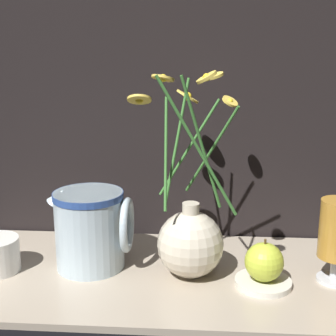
{
  "coord_description": "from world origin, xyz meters",
  "views": [
    {
      "loc": [
        0.07,
        -0.77,
        0.4
      ],
      "look_at": [
        0.02,
        0.0,
        0.21
      ],
      "focal_mm": 50.0,
      "sensor_mm": 36.0,
      "label": 1
    }
  ],
  "objects": [
    {
      "name": "ceramic_pitcher",
      "position": [
        -0.12,
        0.02,
        0.09
      ],
      "size": [
        0.15,
        0.13,
        0.16
      ],
      "color": "silver",
      "rests_on": "shelf"
    },
    {
      "name": "saucer_plate",
      "position": [
        0.18,
        -0.04,
        0.02
      ],
      "size": [
        0.1,
        0.1,
        0.01
      ],
      "color": "silver",
      "rests_on": "shelf"
    },
    {
      "name": "shelf",
      "position": [
        0.0,
        0.0,
        0.01
      ],
      "size": [
        0.78,
        0.36,
        0.01
      ],
      "color": "tan",
      "rests_on": "ground_plane"
    },
    {
      "name": "ground_plane",
      "position": [
        0.0,
        0.0,
        0.0
      ],
      "size": [
        6.0,
        6.0,
        0.0
      ],
      "primitive_type": "plane",
      "color": "black"
    },
    {
      "name": "orange_fruit",
      "position": [
        0.18,
        -0.04,
        0.06
      ],
      "size": [
        0.07,
        0.07,
        0.07
      ],
      "color": "#B7C638",
      "rests_on": "saucer_plate"
    },
    {
      "name": "vase_with_flowers",
      "position": [
        0.06,
        -0.01,
        0.08
      ],
      "size": [
        0.19,
        0.27,
        0.36
      ],
      "color": "beige",
      "rests_on": "shelf"
    }
  ]
}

